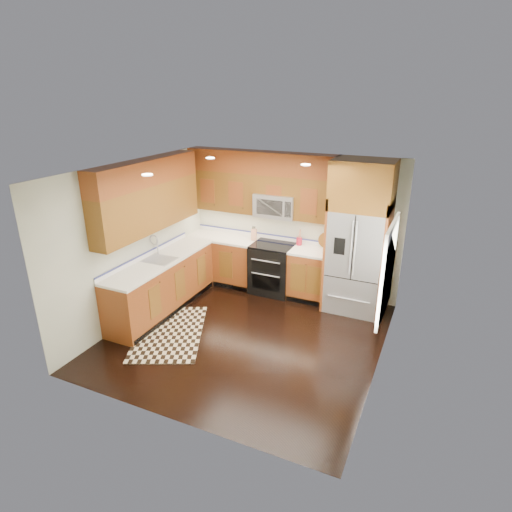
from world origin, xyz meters
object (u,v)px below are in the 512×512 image
at_px(knife_block, 254,234).
at_px(utensil_crock, 299,240).
at_px(rug, 170,332).
at_px(range, 272,268).
at_px(refrigerator, 358,238).

xyz_separation_m(knife_block, utensil_crock, (0.88, 0.08, -0.01)).
relative_size(rug, knife_block, 6.24).
xyz_separation_m(rug, knife_block, (0.46, 2.20, 1.04)).
relative_size(range, knife_block, 3.51).
distance_m(range, knife_block, 0.74).
bearing_deg(refrigerator, rug, -140.17).
xyz_separation_m(refrigerator, rug, (-2.45, -2.05, -1.30)).
relative_size(range, refrigerator, 0.36).
bearing_deg(utensil_crock, range, -155.35).
bearing_deg(range, refrigerator, -1.40).
distance_m(knife_block, utensil_crock, 0.88).
bearing_deg(refrigerator, utensil_crock, 167.81).
relative_size(range, utensil_crock, 3.18).
height_order(refrigerator, rug, refrigerator).
relative_size(rug, utensil_crock, 5.66).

